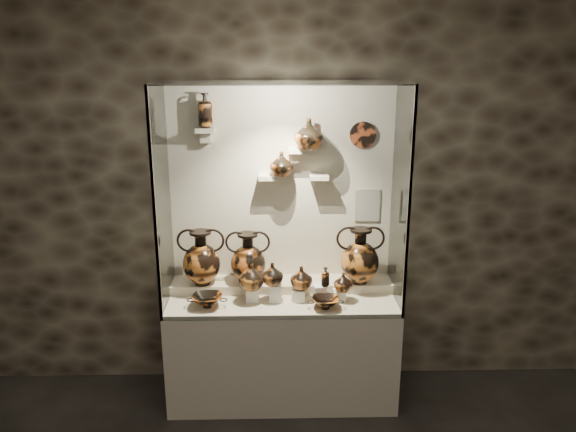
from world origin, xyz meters
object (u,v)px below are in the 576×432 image
object	(u,v)px
kylix_left	(207,300)
ovoid_vase_b	(309,134)
ovoid_vase_a	(281,164)
lekythos_tall	(205,108)
amphora_mid	(248,258)
kylix_right	(326,302)
jug_b	(272,274)
jug_c	(301,278)
jug_e	(343,282)
amphora_right	(360,256)
amphora_left	(201,257)
lekythos_small	(325,276)
jug_a	(251,276)

from	to	relation	value
kylix_left	ovoid_vase_b	size ratio (longest dim) A/B	1.25
kylix_left	ovoid_vase_a	distance (m)	1.12
kylix_left	lekythos_tall	bearing A→B (deg)	92.36
amphora_mid	kylix_right	bearing A→B (deg)	-31.64
kylix_right	ovoid_vase_b	world-z (taller)	ovoid_vase_b
jug_b	jug_c	size ratio (longest dim) A/B	0.97
jug_e	ovoid_vase_a	distance (m)	0.98
amphora_right	jug_b	distance (m)	0.69
jug_c	ovoid_vase_b	bearing A→B (deg)	56.34
amphora_left	jug_e	bearing A→B (deg)	-27.30
lekythos_small	kylix_right	bearing A→B (deg)	-96.89
jug_b	jug_c	bearing A→B (deg)	-12.53
ovoid_vase_b	amphora_mid	bearing A→B (deg)	-151.98
jug_b	kylix_left	distance (m)	0.50
amphora_mid	jug_a	distance (m)	0.20
jug_c	ovoid_vase_a	world-z (taller)	ovoid_vase_a
amphora_right	jug_c	world-z (taller)	amphora_right
amphora_mid	lekythos_small	distance (m)	0.61
jug_c	jug_e	xyz separation A→B (m)	(0.30, -0.03, -0.02)
amphora_left	jug_e	xyz separation A→B (m)	(1.05, -0.19, -0.13)
amphora_mid	kylix_left	world-z (taller)	amphora_mid
ovoid_vase_b	amphora_left	bearing A→B (deg)	-154.23
jug_e	jug_a	bearing A→B (deg)	-174.36
jug_c	ovoid_vase_a	xyz separation A→B (m)	(-0.14, 0.24, 0.80)
ovoid_vase_a	ovoid_vase_b	distance (m)	0.30
ovoid_vase_b	jug_a	bearing A→B (deg)	-128.89
amphora_right	jug_e	bearing A→B (deg)	-115.28
amphora_left	amphora_mid	xyz separation A→B (m)	(0.35, 0.01, -0.01)
jug_c	kylix_right	size ratio (longest dim) A/B	0.68
jug_c	jug_e	world-z (taller)	jug_c
jug_a	ovoid_vase_a	bearing A→B (deg)	27.06
amphora_left	amphora_mid	distance (m)	0.35
lekythos_tall	amphora_left	bearing A→B (deg)	-103.84
ovoid_vase_a	jug_a	bearing A→B (deg)	-117.76
lekythos_tall	kylix_right	bearing A→B (deg)	-11.69
jug_e	lekythos_small	size ratio (longest dim) A/B	0.87
amphora_mid	lekythos_small	bearing A→B (deg)	-21.43
ovoid_vase_a	amphora_right	bearing A→B (deg)	4.21
lekythos_tall	jug_e	bearing A→B (deg)	-2.41
amphora_left	jug_c	bearing A→B (deg)	-29.05
amphora_left	ovoid_vase_b	xyz separation A→B (m)	(0.80, 0.06, 0.92)
jug_b	ovoid_vase_b	world-z (taller)	ovoid_vase_b
jug_a	kylix_left	distance (m)	0.36
ovoid_vase_b	kylix_right	bearing A→B (deg)	-52.17
amphora_right	ovoid_vase_a	xyz separation A→B (m)	(-0.59, 0.09, 0.69)
amphora_left	amphora_mid	size ratio (longest dim) A/B	1.06
lekythos_small	ovoid_vase_b	distance (m)	1.03
amphora_mid	ovoid_vase_b	xyz separation A→B (m)	(0.45, 0.05, 0.93)
amphora_mid	kylix_left	bearing A→B (deg)	-138.90
amphora_right	jug_b	world-z (taller)	amphora_right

